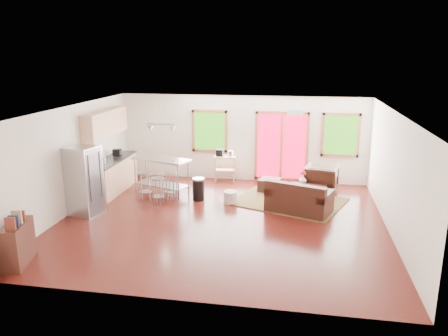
% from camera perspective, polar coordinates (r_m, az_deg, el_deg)
% --- Properties ---
extents(floor, '(7.50, 7.00, 0.02)m').
position_cam_1_polar(floor, '(10.35, -0.29, -6.91)').
color(floor, '#390E0A').
rests_on(floor, ground).
extents(ceiling, '(7.50, 7.00, 0.02)m').
position_cam_1_polar(ceiling, '(9.70, -0.31, 7.63)').
color(ceiling, white).
rests_on(ceiling, ground).
extents(back_wall, '(7.50, 0.02, 2.60)m').
position_cam_1_polar(back_wall, '(13.33, 2.38, 3.89)').
color(back_wall, white).
rests_on(back_wall, ground).
extents(left_wall, '(0.02, 7.00, 2.60)m').
position_cam_1_polar(left_wall, '(11.22, -19.56, 0.95)').
color(left_wall, white).
rests_on(left_wall, ground).
extents(right_wall, '(0.02, 7.00, 2.60)m').
position_cam_1_polar(right_wall, '(10.01, 21.40, -0.83)').
color(right_wall, white).
rests_on(right_wall, ground).
extents(front_wall, '(7.50, 0.02, 2.60)m').
position_cam_1_polar(front_wall, '(6.69, -5.68, -7.40)').
color(front_wall, white).
rests_on(front_wall, ground).
extents(window_left, '(1.10, 0.05, 1.30)m').
position_cam_1_polar(window_left, '(13.41, -1.89, 4.83)').
color(window_left, '#265D11').
rests_on(window_left, back_wall).
extents(french_doors, '(1.60, 0.05, 2.10)m').
position_cam_1_polar(french_doors, '(13.22, 7.51, 2.80)').
color(french_doors, red).
rests_on(french_doors, back_wall).
extents(window_right, '(1.10, 0.05, 1.30)m').
position_cam_1_polar(window_right, '(13.19, 14.99, 4.16)').
color(window_right, '#265D11').
rests_on(window_right, back_wall).
extents(rug, '(3.26, 2.90, 0.03)m').
position_cam_1_polar(rug, '(11.73, 8.44, -4.30)').
color(rug, '#406337').
rests_on(rug, floor).
extents(loveseat, '(1.72, 1.32, 0.81)m').
position_cam_1_polar(loveseat, '(10.91, 9.71, -4.14)').
color(loveseat, black).
rests_on(loveseat, floor).
extents(coffee_table, '(1.01, 0.67, 0.38)m').
position_cam_1_polar(coffee_table, '(11.87, 10.91, -2.57)').
color(coffee_table, '#391912').
rests_on(coffee_table, floor).
extents(armchair, '(1.00, 0.96, 0.88)m').
position_cam_1_polar(armchair, '(12.49, 12.60, -1.26)').
color(armchair, black).
rests_on(armchair, floor).
extents(ottoman, '(0.68, 0.68, 0.37)m').
position_cam_1_polar(ottoman, '(12.46, 5.98, -2.26)').
color(ottoman, black).
rests_on(ottoman, floor).
extents(pouf, '(0.42, 0.42, 0.32)m').
position_cam_1_polar(pouf, '(11.47, 0.85, -3.83)').
color(pouf, beige).
rests_on(pouf, floor).
extents(vase, '(0.27, 0.27, 0.35)m').
position_cam_1_polar(vase, '(11.98, 10.27, -1.40)').
color(vase, silver).
rests_on(vase, coffee_table).
extents(book, '(0.21, 0.08, 0.29)m').
position_cam_1_polar(book, '(11.57, 11.37, -1.96)').
color(book, maroon).
rests_on(book, coffee_table).
extents(cabinets, '(0.64, 2.24, 2.30)m').
position_cam_1_polar(cabinets, '(12.65, -14.62, 1.10)').
color(cabinets, tan).
rests_on(cabinets, floor).
extents(refrigerator, '(0.79, 0.78, 1.68)m').
position_cam_1_polar(refrigerator, '(11.03, -17.77, -1.60)').
color(refrigerator, '#B7BABC').
rests_on(refrigerator, floor).
extents(island, '(1.73, 1.12, 1.02)m').
position_cam_1_polar(island, '(12.18, -8.19, -0.20)').
color(island, '#B7BABC').
rests_on(island, floor).
extents(cup, '(0.14, 0.11, 0.13)m').
position_cam_1_polar(cup, '(11.71, -6.61, 0.83)').
color(cup, white).
rests_on(cup, island).
extents(bar_stool_a, '(0.47, 0.47, 0.79)m').
position_cam_1_polar(bar_stool_a, '(11.72, -10.29, -1.45)').
color(bar_stool_a, '#B7BABC').
rests_on(bar_stool_a, floor).
extents(bar_stool_b, '(0.36, 0.36, 0.72)m').
position_cam_1_polar(bar_stool_b, '(11.37, -8.63, -2.16)').
color(bar_stool_b, '#B7BABC').
rests_on(bar_stool_b, floor).
extents(bar_stool_c, '(0.41, 0.41, 0.79)m').
position_cam_1_polar(bar_stool_c, '(11.63, -6.90, -1.45)').
color(bar_stool_c, '#B7BABC').
rests_on(bar_stool_c, floor).
extents(trash_can, '(0.36, 0.36, 0.60)m').
position_cam_1_polar(trash_can, '(11.68, -3.35, -2.75)').
color(trash_can, black).
rests_on(trash_can, floor).
extents(kitchen_cart, '(0.70, 0.49, 1.00)m').
position_cam_1_polar(kitchen_cart, '(13.24, 0.04, 1.10)').
color(kitchen_cart, tan).
rests_on(kitchen_cart, floor).
extents(bookshelf, '(0.55, 0.95, 1.05)m').
position_cam_1_polar(bookshelf, '(9.04, -25.38, -8.85)').
color(bookshelf, '#391912').
rests_on(bookshelf, floor).
extents(ceiling_flush, '(0.35, 0.35, 0.12)m').
position_cam_1_polar(ceiling_flush, '(10.15, 9.30, 7.31)').
color(ceiling_flush, white).
rests_on(ceiling_flush, ceiling).
extents(pendant_light, '(0.80, 0.18, 0.79)m').
position_cam_1_polar(pendant_light, '(11.70, -8.21, 5.20)').
color(pendant_light, gray).
rests_on(pendant_light, ceiling).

